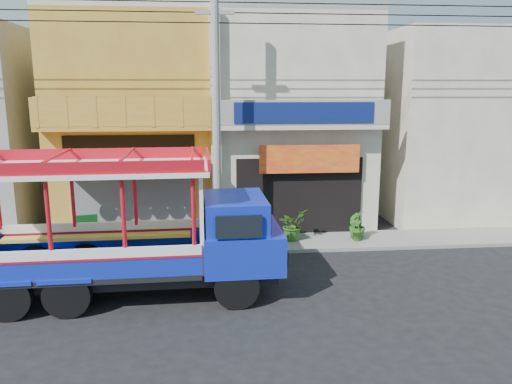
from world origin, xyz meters
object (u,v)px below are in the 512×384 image
songthaew_truck (150,229)px  green_sign (87,233)px  potted_plant_b (356,228)px  potted_plant_a (292,225)px  utility_pole (221,99)px  potted_plant_c (357,224)px

songthaew_truck → green_sign: 4.95m
potted_plant_b → green_sign: bearing=40.3°
potted_plant_a → potted_plant_b: 2.24m
potted_plant_b → songthaew_truck: bearing=71.6°
green_sign → potted_plant_a: bearing=0.8°
songthaew_truck → potted_plant_b: 7.78m
green_sign → utility_pole: bearing=-9.0°
songthaew_truck → green_sign: size_ratio=7.45×
potted_plant_b → potted_plant_c: 0.27m
songthaew_truck → potted_plant_a: (4.41, 4.14, -1.14)m
potted_plant_a → potted_plant_b: bearing=-50.0°
green_sign → potted_plant_b: bearing=-1.1°
utility_pole → green_sign: utility_pole is taller
utility_pole → potted_plant_a: (2.46, 0.82, -4.36)m
utility_pole → green_sign: (-4.53, 0.72, -4.45)m
utility_pole → songthaew_truck: 5.02m
songthaew_truck → potted_plant_a: songthaew_truck is taller
potted_plant_a → potted_plant_b: (2.22, -0.28, -0.11)m
green_sign → potted_plant_a: potted_plant_a is taller
potted_plant_a → green_sign: bearing=138.0°
green_sign → potted_plant_c: 9.32m
utility_pole → potted_plant_a: size_ratio=25.48×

